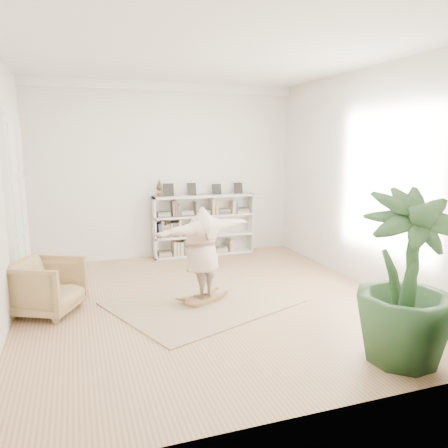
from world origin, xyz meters
name	(u,v)px	position (x,y,z in m)	size (l,w,h in m)	color
floor	(209,301)	(0.00, 0.00, 0.00)	(6.00, 6.00, 0.00)	#956E4D
room_shell	(165,87)	(0.00, 2.94, 3.51)	(6.00, 6.00, 6.00)	silver
doors	(17,207)	(-2.70, 1.30, 1.40)	(0.09, 1.78, 2.92)	white
bookshelf	(204,226)	(0.74, 2.82, 0.64)	(2.20, 0.35, 1.64)	silver
armchair	(46,287)	(-2.30, 0.30, 0.39)	(0.83, 0.86, 0.78)	tan
rug	(203,302)	(-0.11, -0.02, 0.01)	(2.50, 2.00, 0.02)	tan
rocker_board	(202,298)	(-0.11, -0.02, 0.07)	(0.62, 0.50, 0.11)	brown
person	(202,250)	(-0.11, -0.02, 0.82)	(1.69, 0.46, 1.38)	#C7A995
houseplant	(407,278)	(1.48, -2.45, 0.95)	(1.06, 1.06, 1.90)	#284B25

